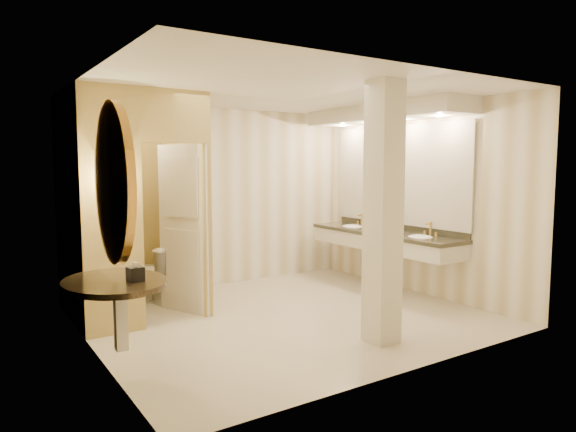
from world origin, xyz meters
The scene contains 16 objects.
floor centered at (0.00, 0.00, 0.00)m, with size 4.50×4.50×0.00m, color beige.
ceiling centered at (0.00, 0.00, 2.70)m, with size 4.50×4.50×0.00m, color silver.
wall_back centered at (0.00, 2.00, 1.35)m, with size 4.50×0.02×2.70m, color white.
wall_front centered at (0.00, -2.00, 1.35)m, with size 4.50×0.02×2.70m, color white.
wall_left centered at (-2.25, 0.00, 1.35)m, with size 0.02×4.00×2.70m, color white.
wall_right centered at (2.25, 0.00, 1.35)m, with size 0.02×4.00×2.70m, color white.
toilet_closet centered at (-1.12, 0.97, 1.39)m, with size 1.50×1.55×2.70m.
wall_sconce centered at (-1.93, 0.43, 1.73)m, with size 0.14×0.14×0.42m.
vanity centered at (1.98, 0.37, 1.63)m, with size 0.75×2.81×2.09m.
console_shelf centered at (-2.21, -0.73, 1.35)m, with size 1.06×1.06×1.98m.
pillar centered at (0.35, -1.28, 1.35)m, with size 0.30×0.30×2.70m, color beige.
tissue_box centered at (-2.10, -0.88, 0.94)m, with size 0.12×0.12×0.12m, color black.
toilet centered at (-1.10, 1.54, 0.39)m, with size 0.44×0.77×0.78m, color white.
soap_bottle_a centered at (1.82, 0.13, 0.94)m, with size 0.06×0.06×0.14m, color beige.
soap_bottle_b centered at (1.95, 0.23, 0.94)m, with size 0.10×0.10×0.13m, color silver.
soap_bottle_c centered at (1.83, 0.49, 0.97)m, with size 0.07×0.07×0.19m, color #C6B28C.
Camera 1 is at (-3.35, -5.13, 1.86)m, focal length 32.00 mm.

